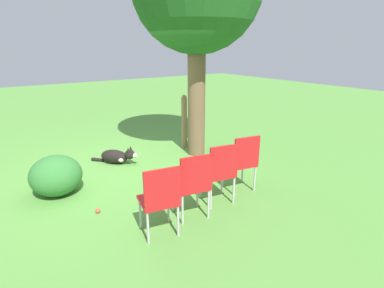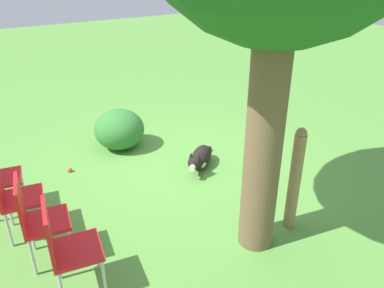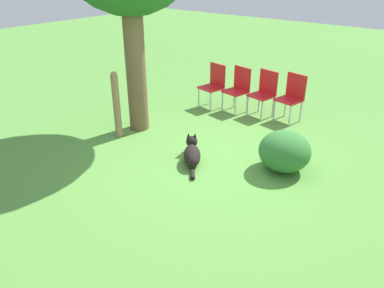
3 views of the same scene
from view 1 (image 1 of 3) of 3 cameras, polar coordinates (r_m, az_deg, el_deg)
name	(u,v)px [view 1 (image 1 of 3)]	position (r m, az deg, el deg)	size (l,w,h in m)	color
ground_plane	(130,169)	(5.89, -11.64, -4.67)	(30.00, 30.00, 0.00)	#56933D
dog	(117,156)	(6.16, -14.07, -2.32)	(0.83, 0.71, 0.38)	black
fence_post	(184,121)	(6.81, -1.49, 4.33)	(0.13, 0.13, 1.22)	#937551
red_chair_0	(160,197)	(3.64, -6.10, -9.99)	(0.50, 0.51, 0.94)	red
red_chair_1	(193,182)	(3.99, 0.18, -7.27)	(0.50, 0.51, 0.94)	red
red_chair_2	(220,170)	(4.38, 5.35, -4.93)	(0.50, 0.51, 0.94)	red
red_chair_3	(243,160)	(4.80, 9.61, -2.97)	(0.50, 0.51, 0.94)	red
tennis_ball	(98,211)	(4.53, -17.51, -12.03)	(0.07, 0.07, 0.07)	#E54C33
low_shrub	(56,175)	(5.18, -24.49, -5.47)	(0.79, 0.79, 0.63)	#337533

